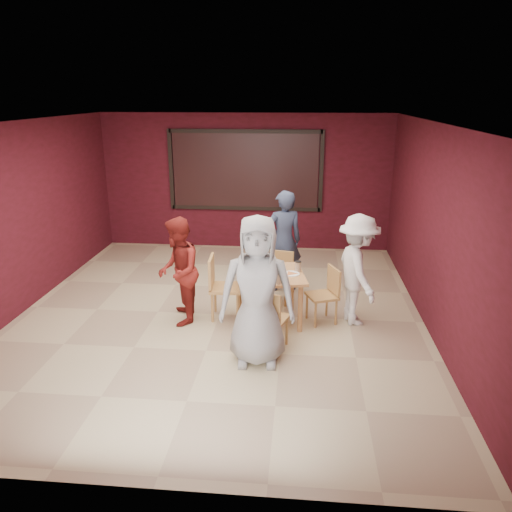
# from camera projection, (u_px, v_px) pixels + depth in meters

# --- Properties ---
(floor) EXTENTS (7.00, 7.00, 0.00)m
(floor) POSITION_uv_depth(u_px,v_px,m) (220.00, 314.00, 7.52)
(floor) COLOR #C3B287
(floor) RESTS_ON ground
(window_blinds) EXTENTS (3.00, 0.02, 1.50)m
(window_blinds) POSITION_uv_depth(u_px,v_px,m) (245.00, 171.00, 10.27)
(window_blinds) COLOR black
(dining_table) EXTENTS (1.09, 1.09, 0.89)m
(dining_table) POSITION_uv_depth(u_px,v_px,m) (270.00, 279.00, 7.10)
(dining_table) COLOR tan
(dining_table) RESTS_ON floor
(chair_front) EXTENTS (0.51, 0.51, 0.84)m
(chair_front) POSITION_uv_depth(u_px,v_px,m) (269.00, 317.00, 6.34)
(chair_front) COLOR #AD7743
(chair_front) RESTS_ON floor
(chair_back) EXTENTS (0.46, 0.46, 0.80)m
(chair_back) POSITION_uv_depth(u_px,v_px,m) (280.00, 273.00, 7.91)
(chair_back) COLOR #AD7743
(chair_back) RESTS_ON floor
(chair_left) EXTENTS (0.48, 0.48, 0.94)m
(chair_left) POSITION_uv_depth(u_px,v_px,m) (220.00, 284.00, 7.28)
(chair_left) COLOR #AD7743
(chair_left) RESTS_ON floor
(chair_right) EXTENTS (0.51, 0.51, 0.81)m
(chair_right) POSITION_uv_depth(u_px,v_px,m) (326.00, 292.00, 7.16)
(chair_right) COLOR #AD7743
(chair_right) RESTS_ON floor
(diner_front) EXTENTS (0.94, 0.64, 1.86)m
(diner_front) POSITION_uv_depth(u_px,v_px,m) (257.00, 291.00, 5.94)
(diner_front) COLOR #9C9C9C
(diner_front) RESTS_ON floor
(diner_back) EXTENTS (0.72, 0.58, 1.70)m
(diner_back) POSITION_uv_depth(u_px,v_px,m) (284.00, 241.00, 8.23)
(diner_back) COLOR #303B55
(diner_back) RESTS_ON floor
(diner_left) EXTENTS (0.72, 0.85, 1.55)m
(diner_left) POSITION_uv_depth(u_px,v_px,m) (178.00, 271.00, 7.06)
(diner_left) COLOR maroon
(diner_left) RESTS_ON floor
(diner_right) EXTENTS (0.83, 1.15, 1.60)m
(diner_right) POSITION_uv_depth(u_px,v_px,m) (358.00, 270.00, 7.03)
(diner_right) COLOR white
(diner_right) RESTS_ON floor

